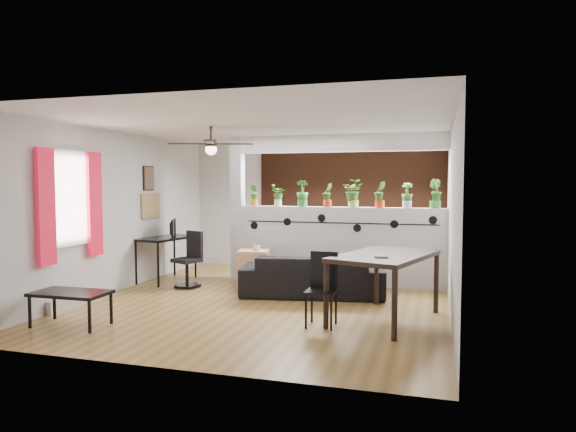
{
  "coord_description": "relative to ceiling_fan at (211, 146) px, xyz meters",
  "views": [
    {
      "loc": [
        2.4,
        -7.27,
        1.77
      ],
      "look_at": [
        0.12,
        0.6,
        1.24
      ],
      "focal_mm": 32.0,
      "sensor_mm": 36.0,
      "label": 1
    }
  ],
  "objects": [
    {
      "name": "computer_desk",
      "position": [
        -1.45,
        1.22,
        -1.59
      ],
      "size": [
        0.78,
        1.19,
        0.8
      ],
      "color": "black",
      "rests_on": "ground"
    },
    {
      "name": "folding_chair",
      "position": [
        1.86,
        -0.8,
        -1.78
      ],
      "size": [
        0.37,
        0.37,
        0.91
      ],
      "color": "black",
      "rests_on": "ground"
    },
    {
      "name": "framed_art",
      "position": [
        -1.78,
        1.2,
        -0.46
      ],
      "size": [
        0.03,
        0.34,
        0.44
      ],
      "color": "#8C7259",
      "rests_on": "room_shell"
    },
    {
      "name": "coffee_table",
      "position": [
        -1.12,
        -1.72,
        -1.93
      ],
      "size": [
        0.93,
        0.53,
        0.43
      ],
      "color": "black",
      "rests_on": "ground"
    },
    {
      "name": "potted_plant_4",
      "position": [
        1.83,
        1.8,
        -0.71
      ],
      "size": [
        0.27,
        0.22,
        0.48
      ],
      "color": "#D3D84C",
      "rests_on": "partition_wall"
    },
    {
      "name": "baseboard_heater",
      "position": [
        -1.74,
        -0.9,
        -2.22
      ],
      "size": [
        0.08,
        1.0,
        0.18
      ],
      "primitive_type": "cube",
      "color": "beige",
      "rests_on": "ground"
    },
    {
      "name": "monitor",
      "position": [
        -1.45,
        1.37,
        -1.43
      ],
      "size": [
        0.3,
        0.16,
        0.17
      ],
      "primitive_type": "imported",
      "rotation": [
        0.0,
        0.0,
        1.97
      ],
      "color": "black",
      "rests_on": "computer_desk"
    },
    {
      "name": "brick_panel",
      "position": [
        1.6,
        3.27,
        -1.01
      ],
      "size": [
        3.9,
        0.05,
        2.6
      ],
      "primitive_type": "cube",
      "color": "brown",
      "rests_on": "ground"
    },
    {
      "name": "pier_column",
      "position": [
        -0.31,
        1.8,
        -1.01
      ],
      "size": [
        0.22,
        0.2,
        2.6
      ],
      "primitive_type": "cube",
      "color": "#BCBCC1",
      "rests_on": "ground"
    },
    {
      "name": "book",
      "position": [
        2.47,
        -0.67,
        -1.44
      ],
      "size": [
        0.2,
        0.25,
        0.02
      ],
      "primitive_type": "imported",
      "rotation": [
        0.0,
        0.0,
        0.14
      ],
      "color": "gray",
      "rests_on": "dining_table"
    },
    {
      "name": "sofa",
      "position": [
        1.35,
        0.79,
        -2.01
      ],
      "size": [
        2.22,
        1.19,
        0.62
      ],
      "primitive_type": "imported",
      "rotation": [
        0.0,
        0.0,
        3.32
      ],
      "color": "black",
      "rests_on": "ground"
    },
    {
      "name": "potted_plant_2",
      "position": [
        0.92,
        1.8,
        -0.72
      ],
      "size": [
        0.28,
        0.24,
        0.47
      ],
      "color": "#30853F",
      "rests_on": "partition_wall"
    },
    {
      "name": "cube_shelf",
      "position": [
        0.22,
        1.2,
        -2.0
      ],
      "size": [
        0.58,
        0.53,
        0.62
      ],
      "primitive_type": "cube",
      "rotation": [
        0.0,
        0.0,
        0.17
      ],
      "color": "tan",
      "rests_on": "ground"
    },
    {
      "name": "vine_decal",
      "position": [
        1.6,
        1.7,
        -1.23
      ],
      "size": [
        3.31,
        0.01,
        0.3
      ],
      "color": "black",
      "rests_on": "partition_wall"
    },
    {
      "name": "ceiling_header",
      "position": [
        1.6,
        1.8,
        0.14
      ],
      "size": [
        3.6,
        0.18,
        0.3
      ],
      "primitive_type": "cube",
      "color": "silver",
      "rests_on": "room_shell"
    },
    {
      "name": "dining_table",
      "position": [
        2.57,
        -0.37,
        -1.55
      ],
      "size": [
        1.38,
        1.79,
        0.86
      ],
      "color": "black",
      "rests_on": "ground"
    },
    {
      "name": "potted_plant_0",
      "position": [
        0.02,
        1.8,
        -0.76
      ],
      "size": [
        0.23,
        0.24,
        0.38
      ],
      "color": "orange",
      "rests_on": "partition_wall"
    },
    {
      "name": "potted_plant_5",
      "position": [
        2.28,
        1.8,
        -0.73
      ],
      "size": [
        0.28,
        0.26,
        0.44
      ],
      "color": "red",
      "rests_on": "partition_wall"
    },
    {
      "name": "window_assembly",
      "position": [
        -1.76,
        -0.9,
        -0.81
      ],
      "size": [
        0.09,
        1.3,
        1.55
      ],
      "color": "white",
      "rests_on": "room_shell"
    },
    {
      "name": "corkboard",
      "position": [
        -1.78,
        1.25,
        -0.96
      ],
      "size": [
        0.03,
        0.6,
        0.45
      ],
      "primitive_type": "cube",
      "color": "#A07A4D",
      "rests_on": "room_shell"
    },
    {
      "name": "potted_plant_7",
      "position": [
        3.18,
        1.8,
        -0.71
      ],
      "size": [
        0.33,
        0.33,
        0.49
      ],
      "color": "#338530",
      "rests_on": "partition_wall"
    },
    {
      "name": "potted_plant_1",
      "position": [
        0.47,
        1.8,
        -0.76
      ],
      "size": [
        0.19,
        0.22,
        0.39
      ],
      "color": "white",
      "rests_on": "partition_wall"
    },
    {
      "name": "office_chair",
      "position": [
        -0.8,
        0.84,
        -1.9
      ],
      "size": [
        0.51,
        0.51,
        0.93
      ],
      "color": "black",
      "rests_on": "ground"
    },
    {
      "name": "partition_wall",
      "position": [
        1.6,
        1.8,
        -1.64
      ],
      "size": [
        3.6,
        0.18,
        1.35
      ],
      "primitive_type": "cube",
      "color": "#BCBCC1",
      "rests_on": "ground"
    },
    {
      "name": "room_shell",
      "position": [
        0.8,
        0.3,
        -1.01
      ],
      "size": [
        6.3,
        7.1,
        2.9
      ],
      "color": "brown",
      "rests_on": "ground"
    },
    {
      "name": "potted_plant_6",
      "position": [
        2.73,
        1.8,
        -0.74
      ],
      "size": [
        0.23,
        0.2,
        0.42
      ],
      "color": "silver",
      "rests_on": "partition_wall"
    },
    {
      "name": "cup",
      "position": [
        0.27,
        1.2,
        -1.65
      ],
      "size": [
        0.14,
        0.14,
        0.09
      ],
      "primitive_type": "imported",
      "rotation": [
        0.0,
        0.0,
        -0.26
      ],
      "color": "gray",
      "rests_on": "cube_shelf"
    },
    {
      "name": "ceiling_fan",
      "position": [
        0.0,
        0.0,
        0.0
      ],
      "size": [
        1.19,
        1.19,
        0.43
      ],
      "color": "black",
      "rests_on": "room_shell"
    },
    {
      "name": "potted_plant_3",
      "position": [
        1.37,
        1.8,
        -0.74
      ],
      "size": [
        0.27,
        0.26,
        0.42
      ],
      "color": "#B4351C",
      "rests_on": "partition_wall"
    }
  ]
}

